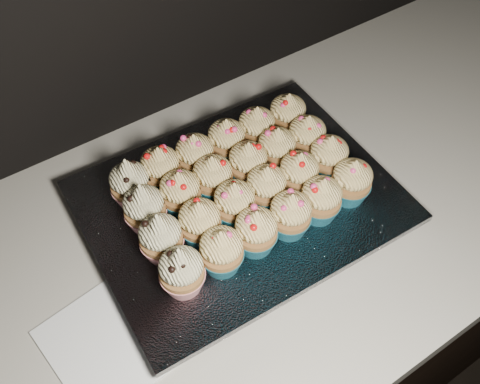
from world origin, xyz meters
The scene contains 29 objects.
cabinet centered at (0.00, 1.70, 0.43)m, with size 2.40×0.60×0.86m, color black.
worktop centered at (0.00, 1.70, 0.88)m, with size 2.44×0.64×0.04m, color beige.
napkin centered at (-0.35, 1.63, 0.90)m, with size 0.17×0.17×0.00m, color white.
baking_tray centered at (-0.09, 1.72, 0.91)m, with size 0.43×0.33×0.02m, color black.
foil_lining centered at (-0.09, 1.72, 0.93)m, with size 0.47×0.37×0.01m, color silver.
cupcake_0 centered at (-0.24, 1.64, 0.97)m, with size 0.06×0.06×0.10m.
cupcake_1 centered at (-0.18, 1.63, 0.97)m, with size 0.06×0.06×0.08m.
cupcake_2 centered at (-0.12, 1.63, 0.97)m, with size 0.06×0.06×0.08m.
cupcake_3 centered at (-0.06, 1.63, 0.97)m, with size 0.06×0.06×0.08m.
cupcake_4 centered at (-0.01, 1.63, 0.97)m, with size 0.06×0.06×0.08m.
cupcake_5 centered at (0.05, 1.63, 0.97)m, with size 0.06×0.06×0.08m.
cupcake_6 centered at (-0.24, 1.70, 0.97)m, with size 0.06×0.06×0.10m.
cupcake_7 centered at (-0.18, 1.69, 0.97)m, with size 0.06×0.06×0.08m.
cupcake_8 centered at (-0.12, 1.69, 0.97)m, with size 0.06×0.06×0.08m.
cupcake_9 centered at (-0.06, 1.69, 0.97)m, with size 0.06×0.06×0.08m.
cupcake_10 centered at (0.00, 1.69, 0.97)m, with size 0.06×0.06×0.08m.
cupcake_11 centered at (0.06, 1.69, 0.97)m, with size 0.06×0.06×0.08m.
cupcake_12 centered at (-0.23, 1.76, 0.97)m, with size 0.06×0.06×0.10m.
cupcake_13 centered at (-0.17, 1.75, 0.97)m, with size 0.06×0.06×0.08m.
cupcake_14 centered at (-0.12, 1.75, 0.97)m, with size 0.06×0.06×0.08m.
cupcake_15 centered at (-0.06, 1.75, 0.97)m, with size 0.06×0.06×0.08m.
cupcake_16 centered at (0.00, 1.75, 0.97)m, with size 0.06×0.06×0.08m.
cupcake_17 centered at (0.06, 1.74, 0.97)m, with size 0.06×0.06×0.08m.
cupcake_18 centered at (-0.23, 1.81, 0.97)m, with size 0.06×0.06×0.10m.
cupcake_19 centered at (-0.17, 1.81, 0.97)m, with size 0.06×0.06×0.08m.
cupcake_20 centered at (-0.12, 1.81, 0.97)m, with size 0.06×0.06×0.08m.
cupcake_21 centered at (-0.06, 1.81, 0.97)m, with size 0.06×0.06×0.08m.
cupcake_22 centered at (0.00, 1.80, 0.97)m, with size 0.06×0.06×0.08m.
cupcake_23 centered at (0.06, 1.80, 0.97)m, with size 0.06×0.06×0.08m.
Camera 1 is at (-0.37, 1.29, 1.60)m, focal length 40.00 mm.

